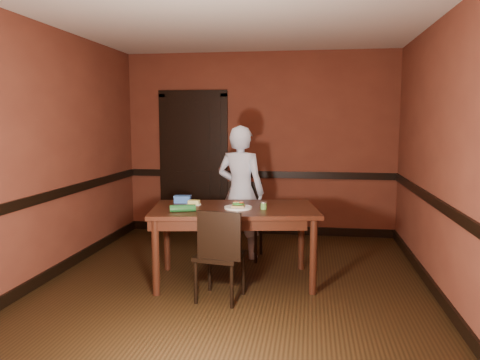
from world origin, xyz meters
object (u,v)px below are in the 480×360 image
(person, at_px, (241,192))
(cheese_saucer, at_px, (194,203))
(chair_near, at_px, (220,254))
(food_tub, at_px, (183,199))
(dining_table, at_px, (234,244))
(sauce_jar, at_px, (264,206))
(chair_far, at_px, (244,221))
(sandwich_plate, at_px, (238,207))

(person, distance_m, cheese_saucer, 0.90)
(chair_near, height_order, food_tub, chair_near)
(dining_table, distance_m, chair_near, 0.53)
(dining_table, xyz_separation_m, sauce_jar, (0.31, -0.06, 0.44))
(chair_near, xyz_separation_m, person, (-0.02, 1.42, 0.38))
(chair_near, distance_m, person, 1.47)
(chair_near, height_order, cheese_saucer, chair_near)
(cheese_saucer, xyz_separation_m, food_tub, (-0.16, 0.11, 0.02))
(dining_table, distance_m, person, 0.99)
(cheese_saucer, bearing_deg, sauce_jar, -10.84)
(chair_far, relative_size, sandwich_plate, 3.24)
(dining_table, xyz_separation_m, food_tub, (-0.61, 0.20, 0.44))
(dining_table, relative_size, food_tub, 8.65)
(food_tub, bearing_deg, cheese_saucer, -41.35)
(person, distance_m, sauce_jar, 1.03)
(chair_far, height_order, sandwich_plate, chair_far)
(dining_table, relative_size, chair_near, 1.91)
(dining_table, bearing_deg, chair_near, -105.39)
(sandwich_plate, bearing_deg, food_tub, 158.89)
(person, bearing_deg, dining_table, 106.48)
(dining_table, distance_m, sauce_jar, 0.54)
(sandwich_plate, bearing_deg, person, 97.08)
(food_tub, bearing_deg, sauce_jar, -21.57)
(chair_near, xyz_separation_m, cheese_saucer, (-0.40, 0.61, 0.37))
(sauce_jar, height_order, cheese_saucer, sauce_jar)
(cheese_saucer, bearing_deg, chair_near, -56.55)
(sandwich_plate, bearing_deg, chair_far, 94.73)
(sandwich_plate, height_order, food_tub, food_tub)
(chair_near, xyz_separation_m, food_tub, (-0.56, 0.72, 0.39))
(sandwich_plate, distance_m, food_tub, 0.71)
(chair_far, distance_m, person, 0.36)
(dining_table, bearing_deg, chair_far, 82.08)
(person, relative_size, cheese_saucer, 10.38)
(chair_far, bearing_deg, chair_near, -87.81)
(dining_table, height_order, sauce_jar, sauce_jar)
(person, xyz_separation_m, sauce_jar, (0.38, -0.95, 0.01))
(cheese_saucer, bearing_deg, chair_far, 60.71)
(dining_table, height_order, chair_near, chair_near)
(person, height_order, sandwich_plate, person)
(person, bearing_deg, chair_near, 102.71)
(chair_near, height_order, person, person)
(chair_far, bearing_deg, cheese_saucer, -115.98)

